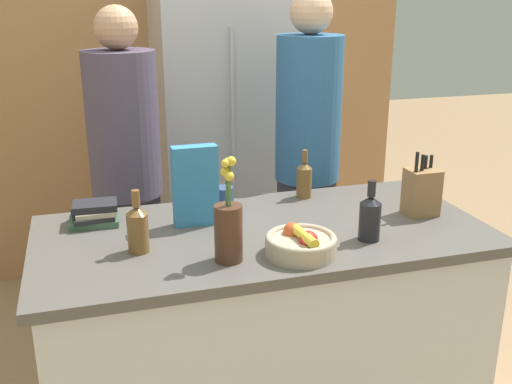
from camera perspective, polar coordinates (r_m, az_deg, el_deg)
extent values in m
cube|color=silver|center=(2.51, 0.69, -13.41)|extent=(1.65, 0.79, 0.84)
cube|color=#56514C|center=(2.31, 0.73, -4.08)|extent=(1.72, 0.82, 0.04)
cube|color=#AD7A4C|center=(3.89, -7.21, 11.77)|extent=(2.92, 0.12, 2.60)
cube|color=#B7B7BC|center=(3.64, -2.47, 5.94)|extent=(0.85, 0.60, 1.91)
cylinder|color=#B7B7BC|center=(3.31, -2.22, 6.34)|extent=(0.02, 0.02, 1.05)
cylinder|color=tan|center=(2.09, 4.29, -5.20)|extent=(0.25, 0.25, 0.06)
torus|color=tan|center=(2.07, 4.31, -4.44)|extent=(0.25, 0.25, 0.02)
sphere|color=red|center=(2.05, 4.99, -4.62)|extent=(0.07, 0.07, 0.07)
sphere|color=#C64C23|center=(2.11, 3.48, -3.77)|extent=(0.07, 0.07, 0.07)
cylinder|color=yellow|center=(2.05, 4.55, -4.14)|extent=(0.05, 0.17, 0.03)
cube|color=olive|center=(2.52, 15.48, -0.01)|extent=(0.13, 0.11, 0.19)
cylinder|color=black|center=(2.45, 15.06, 2.67)|extent=(0.01, 0.01, 0.09)
cylinder|color=black|center=(2.47, 15.57, 2.60)|extent=(0.01, 0.01, 0.08)
cylinder|color=black|center=(2.50, 15.85, 2.66)|extent=(0.01, 0.01, 0.06)
cylinder|color=black|center=(2.52, 16.38, 2.69)|extent=(0.01, 0.01, 0.06)
cylinder|color=#4C2D1E|center=(2.01, -2.64, -3.95)|extent=(0.10, 0.10, 0.20)
cylinder|color=#477538|center=(1.95, -2.48, 0.80)|extent=(0.01, 0.02, 0.15)
sphere|color=gold|center=(1.93, -2.37, 2.95)|extent=(0.03, 0.03, 0.03)
cylinder|color=#477538|center=(1.96, -2.68, 0.79)|extent=(0.01, 0.01, 0.15)
sphere|color=gold|center=(1.94, -2.70, 2.91)|extent=(0.03, 0.03, 0.03)
cylinder|color=#477538|center=(1.96, -2.82, 0.30)|extent=(0.01, 0.01, 0.12)
sphere|color=gold|center=(1.94, -2.92, 1.92)|extent=(0.03, 0.03, 0.03)
cylinder|color=#477538|center=(1.95, -2.83, 0.68)|extent=(0.01, 0.01, 0.15)
sphere|color=gold|center=(1.92, -2.94, 2.74)|extent=(0.03, 0.03, 0.03)
cylinder|color=#477538|center=(1.95, -2.60, 0.07)|extent=(0.02, 0.01, 0.11)
sphere|color=gold|center=(1.93, -2.57, 1.51)|extent=(0.03, 0.03, 0.03)
cube|color=teal|center=(2.31, -5.80, 0.58)|extent=(0.17, 0.06, 0.32)
cylinder|color=#334770|center=(2.51, -3.09, -0.57)|extent=(0.08, 0.08, 0.09)
torus|color=#334770|center=(2.49, -4.04, -0.72)|extent=(0.07, 0.03, 0.06)
cube|color=#3D6047|center=(2.44, -15.16, -2.66)|extent=(0.20, 0.15, 0.03)
cube|color=#232328|center=(2.43, -15.29, -2.20)|extent=(0.17, 0.16, 0.02)
cube|color=#B7A88E|center=(2.42, -15.04, -1.84)|extent=(0.15, 0.12, 0.02)
cube|color=#232328|center=(2.42, -15.10, -1.26)|extent=(0.17, 0.13, 0.03)
cylinder|color=black|center=(2.23, 10.77, -2.79)|extent=(0.08, 0.08, 0.14)
cone|color=black|center=(2.20, 10.90, -0.74)|extent=(0.08, 0.08, 0.03)
cylinder|color=black|center=(2.18, 10.97, 0.34)|extent=(0.03, 0.03, 0.06)
cylinder|color=brown|center=(2.65, 4.60, 0.89)|extent=(0.07, 0.07, 0.13)
cone|color=brown|center=(2.63, 4.64, 2.55)|extent=(0.07, 0.07, 0.03)
cylinder|color=brown|center=(2.62, 4.66, 3.42)|extent=(0.03, 0.03, 0.06)
cylinder|color=brown|center=(2.13, -11.17, -3.84)|extent=(0.07, 0.07, 0.14)
cone|color=brown|center=(2.10, -11.31, -1.72)|extent=(0.07, 0.07, 0.03)
cylinder|color=brown|center=(2.08, -11.39, -0.61)|extent=(0.03, 0.03, 0.06)
cube|color=#383842|center=(3.13, -11.60, -7.23)|extent=(0.30, 0.24, 0.82)
cylinder|color=#4C4256|center=(2.89, -12.56, 6.30)|extent=(0.34, 0.34, 0.68)
sphere|color=tan|center=(2.83, -13.20, 15.01)|extent=(0.20, 0.20, 0.20)
cube|color=#383842|center=(3.21, 4.64, -5.90)|extent=(0.27, 0.20, 0.85)
cylinder|color=#2D6093|center=(2.97, 5.03, 7.88)|extent=(0.32, 0.32, 0.71)
sphere|color=#DBAD89|center=(2.92, 5.29, 16.70)|extent=(0.21, 0.21, 0.21)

